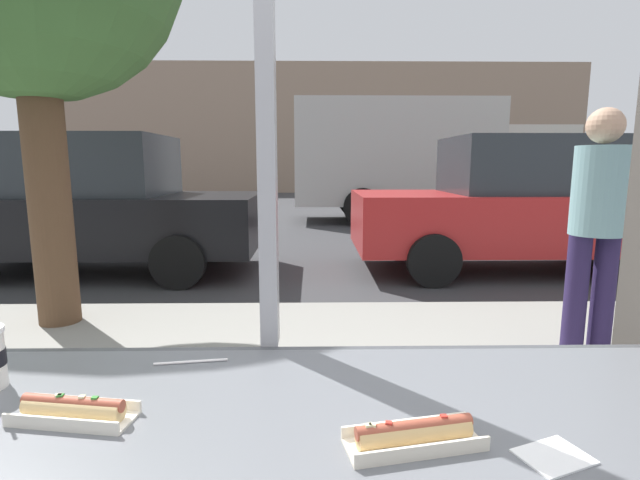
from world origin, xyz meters
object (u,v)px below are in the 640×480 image
at_px(parked_car_red, 525,205).
at_px(pedestrian, 597,220).
at_px(hotdog_tray_far, 414,434).
at_px(parked_car_black, 89,205).
at_px(box_truck, 421,157).
at_px(hotdog_tray_near, 74,409).

distance_m(parked_car_red, pedestrian, 3.50).
distance_m(hotdog_tray_far, pedestrian, 2.67).
xyz_separation_m(parked_car_black, box_truck, (5.74, 5.75, 0.71)).
bearing_deg(parked_car_black, hotdog_tray_far, -59.96).
bearing_deg(box_truck, parked_car_red, -89.02).
height_order(hotdog_tray_far, parked_car_red, parked_car_red).
height_order(parked_car_black, parked_car_red, parked_car_black).
height_order(hotdog_tray_near, hotdog_tray_far, same).
relative_size(parked_car_red, pedestrian, 2.73).
xyz_separation_m(hotdog_tray_far, parked_car_red, (2.68, 5.45, -0.05)).
xyz_separation_m(parked_car_black, parked_car_red, (5.83, -0.00, -0.00)).
relative_size(hotdog_tray_near, pedestrian, 0.16).
relative_size(hotdog_tray_far, parked_car_black, 0.06).
xyz_separation_m(hotdog_tray_near, hotdog_tray_far, (0.68, -0.10, -0.00)).
bearing_deg(hotdog_tray_near, pedestrian, 41.31).
distance_m(parked_car_black, box_truck, 8.15).
xyz_separation_m(hotdog_tray_far, pedestrian, (1.62, 2.12, 0.14)).
relative_size(parked_car_red, box_truck, 0.67).
xyz_separation_m(hotdog_tray_near, parked_car_red, (3.36, 5.35, -0.05)).
bearing_deg(hotdog_tray_near, parked_car_black, 114.81).
xyz_separation_m(hotdog_tray_near, box_truck, (3.26, 11.09, 0.67)).
distance_m(hotdog_tray_far, parked_car_black, 6.29).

